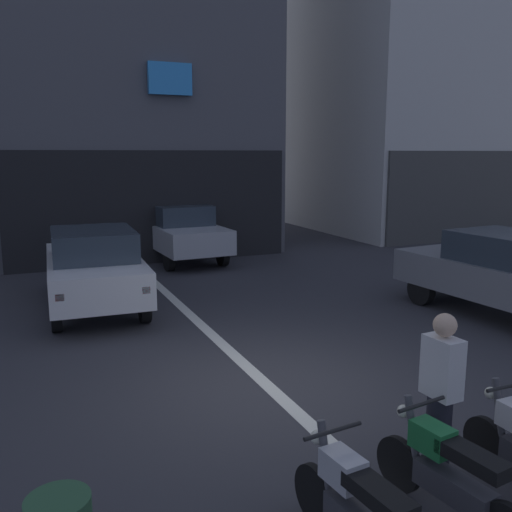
# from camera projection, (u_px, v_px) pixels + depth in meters

# --- Properties ---
(ground_plane) EXTENTS (120.00, 120.00, 0.00)m
(ground_plane) POSITION_uv_depth(u_px,v_px,m) (267.00, 385.00, 7.54)
(ground_plane) COLOR #333338
(lane_centre_line) EXTENTS (0.20, 18.00, 0.01)m
(lane_centre_line) POSITION_uv_depth(u_px,v_px,m) (161.00, 288.00, 12.95)
(lane_centre_line) COLOR silver
(lane_centre_line) RESTS_ON ground
(building_mid_block) EXTENTS (8.36, 8.77, 13.40)m
(building_mid_block) POSITION_uv_depth(u_px,v_px,m) (119.00, 46.00, 18.61)
(building_mid_block) COLOR #56565B
(building_mid_block) RESTS_ON ground
(car_white_crossing_near) EXTENTS (1.95, 4.18, 1.64)m
(car_white_crossing_near) POSITION_uv_depth(u_px,v_px,m) (94.00, 266.00, 11.06)
(car_white_crossing_near) COLOR black
(car_white_crossing_near) RESTS_ON ground
(car_grey_parked_kerbside) EXTENTS (2.06, 4.22, 1.64)m
(car_grey_parked_kerbside) POSITION_uv_depth(u_px,v_px,m) (504.00, 272.00, 10.56)
(car_grey_parked_kerbside) COLOR black
(car_grey_parked_kerbside) RESTS_ON ground
(car_silver_down_street) EXTENTS (1.93, 4.17, 1.64)m
(car_silver_down_street) POSITION_uv_depth(u_px,v_px,m) (181.00, 230.00, 16.19)
(car_silver_down_street) COLOR black
(car_silver_down_street) RESTS_ON ground
(motorcycle_silver_row_leftmost) EXTENTS (0.55, 1.67, 0.98)m
(motorcycle_silver_row_leftmost) POSITION_uv_depth(u_px,v_px,m) (358.00, 510.00, 4.17)
(motorcycle_silver_row_leftmost) COLOR black
(motorcycle_silver_row_leftmost) RESTS_ON ground
(motorcycle_green_row_left_mid) EXTENTS (0.55, 1.67, 0.98)m
(motorcycle_green_row_left_mid) POSITION_uv_depth(u_px,v_px,m) (448.00, 474.00, 4.64)
(motorcycle_green_row_left_mid) COLOR black
(motorcycle_green_row_left_mid) RESTS_ON ground
(person_by_motorcycles) EXTENTS (0.24, 0.37, 1.67)m
(person_by_motorcycles) POSITION_uv_depth(u_px,v_px,m) (440.00, 397.00, 5.21)
(person_by_motorcycles) COLOR #23232D
(person_by_motorcycles) RESTS_ON ground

